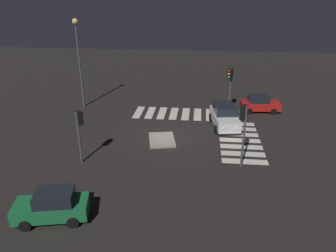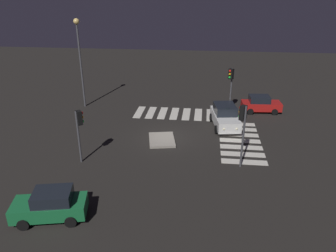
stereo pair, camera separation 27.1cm
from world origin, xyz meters
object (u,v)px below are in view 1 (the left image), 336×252
object	(u,v)px
car_green	(52,206)
traffic_light_west	(80,124)
car_white	(224,116)
traffic_light_east	(230,80)
traffic_light_south	(243,121)
car_red	(260,104)
street_lamp	(78,49)
traffic_island	(162,140)

from	to	relation	value
car_green	traffic_light_west	bearing A→B (deg)	-97.49
car_white	traffic_light_east	world-z (taller)	traffic_light_east
traffic_light_east	traffic_light_south	bearing A→B (deg)	40.51
car_red	traffic_light_west	bearing A→B (deg)	-144.04
traffic_light_west	street_lamp	distance (m)	12.18
car_green	car_red	bearing A→B (deg)	-139.25
car_white	car_green	distance (m)	16.52
traffic_island	car_white	world-z (taller)	car_white
traffic_light_east	street_lamp	size ratio (longest dim) A/B	0.50
car_white	car_green	xyz separation A→B (m)	(-13.46, 9.58, -0.14)
traffic_island	traffic_light_south	world-z (taller)	traffic_light_south
traffic_light_south	street_lamp	distance (m)	18.25
car_green	street_lamp	world-z (taller)	street_lamp
traffic_light_south	car_red	bearing A→B (deg)	-68.07
traffic_island	traffic_light_east	world-z (taller)	traffic_light_east
traffic_light_west	traffic_light_east	world-z (taller)	traffic_light_east
car_green	traffic_light_east	world-z (taller)	traffic_light_east
car_green	traffic_light_south	size ratio (longest dim) A/B	0.92
car_red	traffic_light_east	distance (m)	4.04
traffic_light_south	traffic_island	bearing A→B (deg)	7.13
traffic_island	car_white	size ratio (longest dim) A/B	0.64
traffic_light_south	traffic_light_west	bearing A→B (deg)	40.21
car_white	traffic_light_south	bearing A→B (deg)	-3.12
traffic_island	car_red	size ratio (longest dim) A/B	0.78
car_white	traffic_light_west	world-z (taller)	traffic_light_west
car_green	street_lamp	size ratio (longest dim) A/B	0.47
traffic_light_east	street_lamp	world-z (taller)	street_lamp
traffic_island	traffic_light_south	xyz separation A→B (m)	(-3.31, -5.73, 3.21)
traffic_island	traffic_light_east	size ratio (longest dim) A/B	0.68
car_white	traffic_light_east	xyz separation A→B (m)	(3.47, -0.54, 2.35)
car_white	car_red	bearing A→B (deg)	129.86
traffic_light_south	traffic_light_east	bearing A→B (deg)	-52.14
traffic_light_south	street_lamp	world-z (taller)	street_lamp
car_white	traffic_light_east	distance (m)	4.23
traffic_light_east	traffic_island	bearing A→B (deg)	0.92
traffic_island	car_green	size ratio (longest dim) A/B	0.74
car_white	traffic_light_west	size ratio (longest dim) A/B	1.24
traffic_island	car_white	xyz separation A→B (m)	(3.48, -5.06, 0.87)
car_green	traffic_light_south	world-z (taller)	traffic_light_south
street_lamp	car_green	bearing A→B (deg)	-165.62
car_green	street_lamp	distance (m)	18.48
traffic_light_west	traffic_light_south	size ratio (longest dim) A/B	0.86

